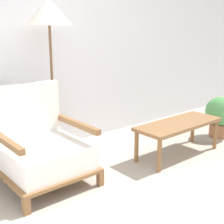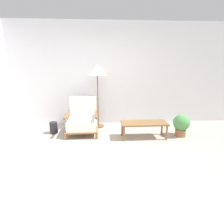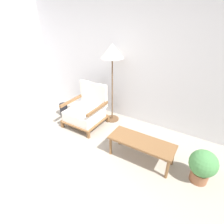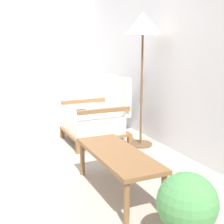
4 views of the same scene
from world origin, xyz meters
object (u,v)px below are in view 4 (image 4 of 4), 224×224
object	(u,v)px
coffee_table	(118,157)
vase	(82,119)
floor_lamp	(143,30)
armchair	(98,118)
potted_plant	(187,209)

from	to	relation	value
coffee_table	vase	size ratio (longest dim) A/B	3.67
floor_lamp	vase	xyz separation A→B (m)	(-1.08, -0.42, -1.28)
armchair	floor_lamp	size ratio (longest dim) A/B	0.52
floor_lamp	coffee_table	distance (m)	1.72
potted_plant	coffee_table	bearing A→B (deg)	-177.11
vase	coffee_table	bearing A→B (deg)	-10.71
potted_plant	armchair	bearing A→B (deg)	171.60
armchair	coffee_table	size ratio (longest dim) A/B	0.82
armchair	coffee_table	world-z (taller)	armchair
vase	potted_plant	size ratio (longest dim) A/B	0.54
floor_lamp	vase	bearing A→B (deg)	-159.04
armchair	potted_plant	bearing A→B (deg)	-8.40
vase	floor_lamp	bearing A→B (deg)	20.96
coffee_table	armchair	bearing A→B (deg)	164.82
vase	potted_plant	distance (m)	3.04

